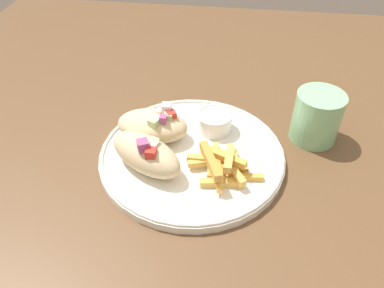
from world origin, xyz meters
name	(u,v)px	position (x,y,z in m)	size (l,w,h in m)	color
table	(186,168)	(0.00, 0.00, 0.67)	(1.30, 1.30, 0.74)	brown
plate	(192,155)	(0.02, -0.05, 0.75)	(0.32, 0.32, 0.02)	white
pita_sandwich_near	(146,154)	(-0.05, -0.09, 0.78)	(0.15, 0.12, 0.07)	beige
pita_sandwich_far	(153,125)	(-0.05, -0.02, 0.78)	(0.13, 0.08, 0.06)	beige
fries_pile	(223,166)	(0.07, -0.09, 0.77)	(0.12, 0.11, 0.04)	gold
sauce_ramekin	(215,121)	(0.05, 0.02, 0.78)	(0.07, 0.07, 0.04)	white
water_glass	(316,119)	(0.23, 0.04, 0.78)	(0.08, 0.08, 0.09)	#8CCC93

